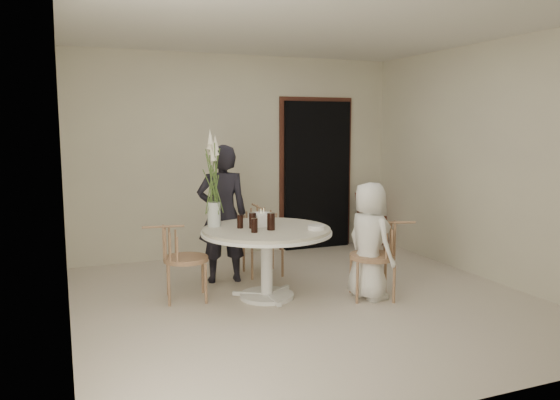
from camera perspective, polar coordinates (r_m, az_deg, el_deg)
name	(u,v)px	position (r m, az deg, el deg)	size (l,w,h in m)	color
ground	(308,301)	(5.63, 2.92, -10.45)	(4.50, 4.50, 0.00)	beige
room_shell	(309,140)	(5.35, 3.04, 6.26)	(4.50, 4.50, 4.50)	silver
doorway	(317,176)	(7.86, 3.86, 2.57)	(1.00, 0.10, 2.10)	black
door_trim	(316,171)	(7.89, 3.74, 3.03)	(1.12, 0.03, 2.22)	#55281D
table	(267,239)	(5.57, -1.41, -4.10)	(1.33, 1.33, 0.73)	white
picture_frame	(373,219)	(8.11, 9.66, -1.93)	(0.62, 0.04, 0.82)	#55281D
chair_far	(260,230)	(6.57, -2.11, -3.11)	(0.47, 0.50, 0.80)	tan
chair_right	(383,248)	(5.69, 10.76, -4.96)	(0.57, 0.55, 0.80)	tan
chair_left	(175,251)	(5.61, -10.95, -5.30)	(0.51, 0.48, 0.78)	tan
girl	(222,214)	(6.16, -6.03, -1.46)	(0.57, 0.37, 1.55)	black
boy	(369,241)	(5.63, 9.33, -4.25)	(0.59, 0.38, 1.20)	white
birthday_cake	(261,219)	(5.68, -2.01, -2.04)	(0.26, 0.26, 0.18)	white
cola_tumbler_a	(254,225)	(5.31, -2.70, -2.67)	(0.06, 0.06, 0.14)	black
cola_tumbler_b	(271,222)	(5.43, -0.95, -2.26)	(0.08, 0.08, 0.17)	black
cola_tumbler_c	(240,222)	(5.54, -4.19, -2.27)	(0.06, 0.06, 0.13)	black
cola_tumbler_d	(253,221)	(5.52, -2.88, -2.17)	(0.07, 0.07, 0.16)	black
plate_stack	(316,227)	(5.46, 3.83, -2.88)	(0.18, 0.18, 0.04)	white
flower_vase	(213,181)	(5.60, -6.97, 2.01)	(0.14, 0.14, 1.00)	silver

